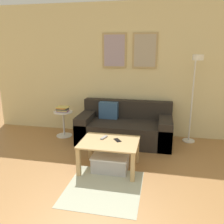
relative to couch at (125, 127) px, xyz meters
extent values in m
cube|color=beige|center=(-0.10, 0.45, 1.01)|extent=(5.60, 0.06, 2.55)
cube|color=tan|center=(-0.29, 0.41, 1.40)|extent=(0.47, 0.02, 0.66)
cube|color=#A393A8|center=(-0.29, 0.40, 1.40)|extent=(0.40, 0.01, 0.59)
cube|color=tan|center=(0.30, 0.41, 1.40)|extent=(0.47, 0.02, 0.66)
cube|color=#ADA38E|center=(0.30, 0.40, 1.40)|extent=(0.40, 0.01, 0.59)
cube|color=#B2B79E|center=(-0.01, -1.64, -0.26)|extent=(0.94, 1.00, 0.01)
cube|color=#28231E|center=(0.01, -0.04, -0.07)|extent=(1.72, 0.85, 0.39)
cube|color=#28231E|center=(0.01, 0.28, 0.30)|extent=(1.72, 0.20, 0.34)
cube|color=#28231E|center=(-0.73, -0.04, -0.01)|extent=(0.24, 0.85, 0.51)
cube|color=#28231E|center=(0.74, -0.04, -0.01)|extent=(0.24, 0.85, 0.51)
cube|color=#335684|center=(-0.34, 0.11, 0.29)|extent=(0.36, 0.14, 0.32)
cube|color=tan|center=(-0.05, -1.13, 0.15)|extent=(0.83, 0.63, 0.02)
cube|color=tan|center=(-0.43, -1.40, -0.06)|extent=(0.06, 0.06, 0.41)
cube|color=tan|center=(0.32, -1.40, -0.06)|extent=(0.06, 0.06, 0.41)
cube|color=tan|center=(-0.43, -0.85, -0.06)|extent=(0.06, 0.06, 0.41)
cube|color=tan|center=(0.32, -0.85, -0.06)|extent=(0.06, 0.06, 0.41)
cube|color=#B2B2B7|center=(-0.03, -1.18, -0.16)|extent=(0.50, 0.32, 0.21)
cube|color=silver|center=(-0.03, -1.18, -0.04)|extent=(0.52, 0.35, 0.02)
cylinder|color=white|center=(1.20, 0.21, -0.25)|extent=(0.23, 0.23, 0.02)
cylinder|color=white|center=(1.20, 0.21, 0.55)|extent=(0.03, 0.03, 1.58)
cylinder|color=white|center=(1.20, 0.09, 1.34)|extent=(0.02, 0.26, 0.02)
cylinder|color=white|center=(1.20, -0.04, 1.31)|extent=(0.18, 0.18, 0.09)
cylinder|color=white|center=(-1.23, 0.00, -0.25)|extent=(0.31, 0.31, 0.01)
cylinder|color=white|center=(-1.23, 0.00, -0.01)|extent=(0.04, 0.04, 0.47)
cylinder|color=white|center=(-1.23, 0.00, 0.24)|extent=(0.37, 0.37, 0.02)
cube|color=#8C4C93|center=(-1.24, 0.01, 0.25)|extent=(0.24, 0.17, 0.01)
cube|color=#D8C666|center=(-1.23, -0.01, 0.27)|extent=(0.21, 0.15, 0.02)
cube|color=#4C4C51|center=(-1.24, 0.00, 0.29)|extent=(0.24, 0.15, 0.03)
cube|color=#D18438|center=(-1.25, 0.00, 0.32)|extent=(0.19, 0.15, 0.03)
cube|color=#D8C666|center=(-1.23, 0.00, 0.34)|extent=(0.24, 0.19, 0.01)
cube|color=#99999E|center=(-0.16, -1.02, 0.17)|extent=(0.08, 0.16, 0.02)
cube|color=black|center=(0.05, -1.06, 0.17)|extent=(0.13, 0.15, 0.01)
camera|label=1|loc=(0.63, -4.20, 1.46)|focal=38.00mm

